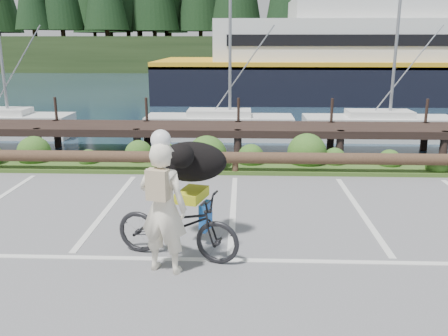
# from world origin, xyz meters

# --- Properties ---
(ground) EXTENTS (72.00, 72.00, 0.00)m
(ground) POSITION_xyz_m (0.00, 0.00, 0.00)
(ground) COLOR slate
(harbor_backdrop) EXTENTS (170.00, 160.00, 30.00)m
(harbor_backdrop) POSITION_xyz_m (0.39, 78.47, -0.00)
(harbor_backdrop) COLOR #192B3C
(harbor_backdrop) RESTS_ON ground
(vegetation_strip) EXTENTS (34.00, 1.60, 0.10)m
(vegetation_strip) POSITION_xyz_m (0.00, 5.30, 0.05)
(vegetation_strip) COLOR #3D5B21
(vegetation_strip) RESTS_ON ground
(log_rail) EXTENTS (32.00, 0.30, 0.60)m
(log_rail) POSITION_xyz_m (0.00, 4.60, 0.00)
(log_rail) COLOR #443021
(log_rail) RESTS_ON ground
(bicycle) EXTENTS (2.18, 1.25, 1.08)m
(bicycle) POSITION_xyz_m (-0.85, -0.31, 0.54)
(bicycle) COLOR black
(bicycle) RESTS_ON ground
(cyclist) EXTENTS (0.83, 0.66, 2.00)m
(cyclist) POSITION_xyz_m (-0.98, -0.77, 1.00)
(cyclist) COLOR white
(cyclist) RESTS_ON ground
(dog) EXTENTS (0.87, 1.29, 0.68)m
(dog) POSITION_xyz_m (-0.67, 0.33, 1.42)
(dog) COLOR black
(dog) RESTS_ON bicycle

